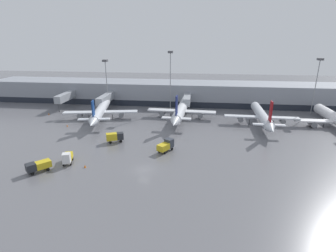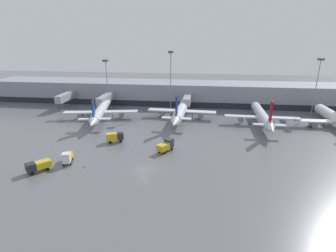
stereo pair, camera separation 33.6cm
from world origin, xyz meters
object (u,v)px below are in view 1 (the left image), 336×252
(service_truck_0, at_px, (115,137))
(traffic_cone_0, at_px, (67,125))
(parked_jet_1, at_px, (101,111))
(service_truck_1, at_px, (38,166))
(parked_jet_3, at_px, (262,116))
(service_truck_3, at_px, (67,157))
(traffic_cone_2, at_px, (85,166))
(apron_light_mast_2, at_px, (106,71))
(service_truck_2, at_px, (166,145))
(parked_jet_2, at_px, (181,109))
(apron_light_mast_0, at_px, (170,65))
(apron_light_mast_3, at_px, (318,71))
(traffic_cone_1, at_px, (49,114))

(service_truck_0, bearing_deg, traffic_cone_0, 127.44)
(parked_jet_1, relative_size, service_truck_0, 7.07)
(service_truck_1, height_order, traffic_cone_0, service_truck_1)
(parked_jet_3, relative_size, service_truck_3, 7.08)
(parked_jet_1, bearing_deg, service_truck_3, 177.10)
(parked_jet_1, bearing_deg, service_truck_0, -161.37)
(traffic_cone_2, height_order, apron_light_mast_2, apron_light_mast_2)
(service_truck_2, xyz_separation_m, apron_light_mast_2, (-28.54, 39.30, 13.42))
(parked_jet_2, bearing_deg, service_truck_0, 149.76)
(apron_light_mast_0, height_order, apron_light_mast_3, apron_light_mast_0)
(service_truck_2, height_order, apron_light_mast_0, apron_light_mast_0)
(apron_light_mast_0, bearing_deg, service_truck_0, -108.17)
(traffic_cone_2, relative_size, apron_light_mast_2, 0.03)
(service_truck_0, relative_size, apron_light_mast_2, 0.25)
(parked_jet_2, relative_size, service_truck_3, 8.12)
(traffic_cone_1, bearing_deg, apron_light_mast_0, 14.47)
(traffic_cone_2, relative_size, apron_light_mast_3, 0.03)
(traffic_cone_1, xyz_separation_m, traffic_cone_2, (30.80, -38.33, -0.01))
(service_truck_1, relative_size, traffic_cone_2, 7.61)
(service_truck_1, bearing_deg, service_truck_3, 177.58)
(parked_jet_1, distance_m, apron_light_mast_2, 19.18)
(service_truck_1, relative_size, apron_light_mast_3, 0.24)
(parked_jet_3, relative_size, traffic_cone_2, 49.95)
(parked_jet_3, height_order, service_truck_2, parked_jet_3)
(service_truck_3, height_order, apron_light_mast_3, apron_light_mast_3)
(service_truck_2, distance_m, apron_light_mast_3, 65.52)
(service_truck_0, bearing_deg, traffic_cone_2, -120.63)
(parked_jet_2, bearing_deg, service_truck_2, 179.71)
(service_truck_0, xyz_separation_m, service_truck_3, (-6.69, -13.66, -0.08))
(service_truck_2, relative_size, traffic_cone_0, 7.40)
(service_truck_0, height_order, traffic_cone_2, service_truck_0)
(service_truck_3, xyz_separation_m, apron_light_mast_0, (18.05, 48.24, 15.75))
(service_truck_1, height_order, apron_light_mast_2, apron_light_mast_2)
(parked_jet_2, height_order, traffic_cone_1, parked_jet_2)
(service_truck_3, distance_m, traffic_cone_0, 27.73)
(traffic_cone_2, bearing_deg, service_truck_1, -161.96)
(apron_light_mast_0, xyz_separation_m, apron_light_mast_3, (52.90, 1.45, -1.44))
(parked_jet_1, bearing_deg, traffic_cone_0, 128.67)
(parked_jet_2, xyz_separation_m, traffic_cone_0, (-35.79, -13.83, -2.81))
(service_truck_0, bearing_deg, service_truck_2, -39.38)
(traffic_cone_0, xyz_separation_m, apron_light_mast_3, (83.64, 25.07, 15.48))
(parked_jet_1, relative_size, apron_light_mast_3, 1.69)
(apron_light_mast_0, xyz_separation_m, apron_light_mast_2, (-25.29, 0.44, -2.26))
(parked_jet_1, bearing_deg, apron_light_mast_2, -1.62)
(traffic_cone_2, xyz_separation_m, apron_light_mast_3, (66.27, 51.18, 15.49))
(traffic_cone_0, bearing_deg, service_truck_1, -73.83)
(service_truck_2, distance_m, traffic_cone_0, 37.28)
(parked_jet_3, bearing_deg, service_truck_2, 132.22)
(apron_light_mast_2, bearing_deg, apron_light_mast_0, -1.00)
(apron_light_mast_0, bearing_deg, parked_jet_3, -24.41)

